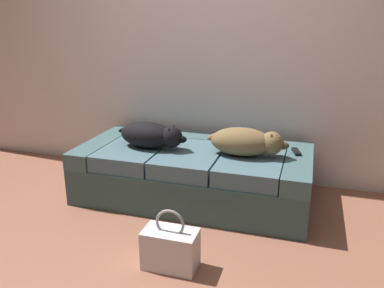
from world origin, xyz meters
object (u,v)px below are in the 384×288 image
dog_dark (151,135)px  handbag (170,248)px  dog_tan (247,142)px  tv_remote (296,152)px  couch (194,173)px

dog_dark → handbag: bearing=-61.3°
dog_dark → handbag: size_ratio=1.62×
dog_tan → tv_remote: 0.41m
couch → dog_dark: bearing=-165.2°
tv_remote → handbag: size_ratio=0.40×
dog_dark → handbag: (0.48, -0.87, -0.41)m
couch → dog_dark: dog_dark is taller
couch → dog_dark: 0.47m
tv_remote → dog_tan: bearing=-170.7°
handbag → tv_remote: bearing=59.3°
tv_remote → handbag: (-0.64, -1.08, -0.31)m
couch → tv_remote: size_ratio=12.21×
tv_remote → dog_dark: bearing=174.8°
tv_remote → couch: bearing=172.9°
couch → dog_tan: (0.43, -0.05, 0.32)m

